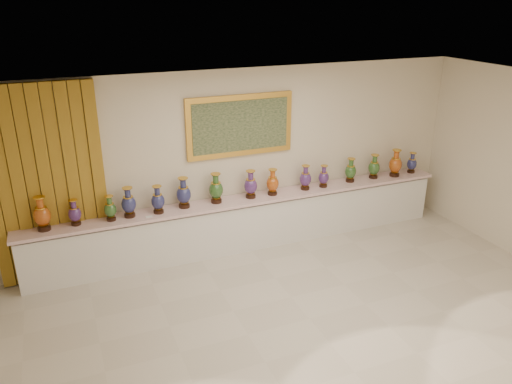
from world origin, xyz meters
TOP-DOWN VIEW (x-y plane):
  - ground at (0.00, 0.00)m, footprint 8.00×8.00m
  - room at (-2.55, 2.44)m, footprint 8.00×8.00m
  - counter at (0.00, 2.27)m, footprint 7.28×0.48m
  - vase_0 at (-3.15, 2.25)m, footprint 0.24×0.24m
  - vase_1 at (-2.72, 2.26)m, footprint 0.23×0.23m
  - vase_2 at (-2.22, 2.23)m, footprint 0.18×0.18m
  - vase_3 at (-1.94, 2.25)m, footprint 0.27×0.27m
  - vase_4 at (-1.50, 2.23)m, footprint 0.25×0.25m
  - vase_5 at (-1.07, 2.29)m, footprint 0.30×0.30m
  - vase_6 at (-0.54, 2.28)m, footprint 0.26×0.26m
  - vase_7 at (0.06, 2.26)m, footprint 0.28×0.28m
  - vase_8 at (0.45, 2.25)m, footprint 0.24×0.24m
  - vase_9 at (1.08, 2.25)m, footprint 0.25×0.25m
  - vase_10 at (1.43, 2.24)m, footprint 0.21×0.21m
  - vase_11 at (2.01, 2.29)m, footprint 0.23×0.23m
  - vase_12 at (2.51, 2.29)m, footprint 0.23×0.23m
  - vase_13 at (2.94, 2.22)m, footprint 0.31×0.31m
  - vase_14 at (3.35, 2.26)m, footprint 0.23×0.23m
  - label_card at (-1.67, 2.13)m, footprint 0.10×0.06m

SIDE VIEW (x-z plane):
  - ground at x=0.00m, z-range 0.00..0.00m
  - counter at x=0.00m, z-range -0.01..0.89m
  - label_card at x=-1.67m, z-range 0.90..0.90m
  - vase_14 at x=3.35m, z-range 0.88..1.27m
  - vase_2 at x=-2.22m, z-range 0.88..1.27m
  - vase_10 at x=1.43m, z-range 0.88..1.27m
  - vase_1 at x=-2.72m, z-range 0.88..1.28m
  - vase_9 at x=1.08m, z-range 0.88..1.31m
  - vase_11 at x=2.01m, z-range 0.88..1.32m
  - vase_4 at x=-1.50m, z-range 0.88..1.32m
  - vase_12 at x=2.51m, z-range 0.88..1.33m
  - vase_8 at x=0.45m, z-range 0.88..1.33m
  - vase_7 at x=0.06m, z-range 0.88..1.35m
  - vase_3 at x=-1.94m, z-range 0.88..1.35m
  - vase_5 at x=-1.07m, z-range 0.87..1.37m
  - vase_6 at x=-0.54m, z-range 0.87..1.37m
  - vase_13 at x=2.94m, z-range 0.87..1.39m
  - vase_0 at x=-3.15m, z-range 0.87..1.39m
  - room at x=-2.55m, z-range -2.40..5.60m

